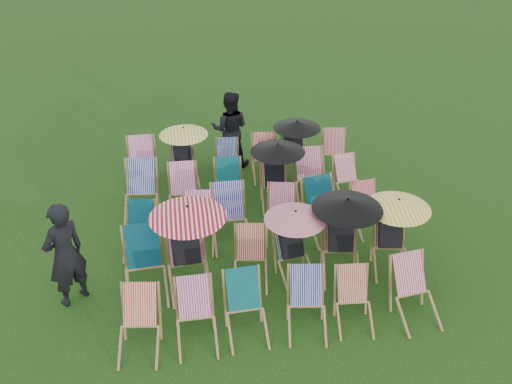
{
  "coord_description": "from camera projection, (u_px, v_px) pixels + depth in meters",
  "views": [
    {
      "loc": [
        -1.29,
        -8.28,
        6.24
      ],
      "look_at": [
        -0.0,
        0.24,
        0.9
      ],
      "focal_mm": 40.0,
      "sensor_mm": 36.0,
      "label": 1
    }
  ],
  "objects": [
    {
      "name": "deckchair_15",
      "position": [
        282.0,
        215.0,
        10.33
      ],
      "size": [
        0.74,
        0.92,
        0.9
      ],
      "rotation": [
        0.0,
        0.0,
        -0.19
      ],
      "color": "#9E7549",
      "rests_on": "ground"
    },
    {
      "name": "deckchair_16",
      "position": [
        325.0,
        211.0,
        10.33
      ],
      "size": [
        0.83,
        1.03,
        1.01
      ],
      "rotation": [
        0.0,
        0.0,
        0.2
      ],
      "color": "#9E7549",
      "rests_on": "ground"
    },
    {
      "name": "deckchair_2",
      "position": [
        246.0,
        309.0,
        8.24
      ],
      "size": [
        0.64,
        0.86,
        0.91
      ],
      "rotation": [
        0.0,
        0.0,
        0.05
      ],
      "color": "#9E7549",
      "rests_on": "ground"
    },
    {
      "name": "deckchair_3",
      "position": [
        307.0,
        305.0,
        8.32
      ],
      "size": [
        0.7,
        0.89,
        0.89
      ],
      "rotation": [
        0.0,
        0.0,
        -0.13
      ],
      "color": "#9E7549",
      "rests_on": "ground"
    },
    {
      "name": "deckchair_13",
      "position": [
        198.0,
        224.0,
        10.08
      ],
      "size": [
        0.7,
        0.9,
        0.91
      ],
      "rotation": [
        0.0,
        0.0,
        -0.13
      ],
      "color": "#9E7549",
      "rests_on": "ground"
    },
    {
      "name": "deckchair_17",
      "position": [
        369.0,
        210.0,
        10.52
      ],
      "size": [
        0.64,
        0.83,
        0.84
      ],
      "rotation": [
        0.0,
        0.0,
        0.12
      ],
      "color": "#9E7549",
      "rests_on": "ground"
    },
    {
      "name": "deckchair_20",
      "position": [
        229.0,
        186.0,
        11.18
      ],
      "size": [
        0.63,
        0.85,
        0.89
      ],
      "rotation": [
        0.0,
        0.0,
        -0.06
      ],
      "color": "#9E7549",
      "rests_on": "ground"
    },
    {
      "name": "deckchair_7",
      "position": [
        188.0,
        247.0,
        8.99
      ],
      "size": [
        1.22,
        1.29,
        1.45
      ],
      "rotation": [
        0.0,
        0.0,
        0.06
      ],
      "color": "#9E7549",
      "rests_on": "ground"
    },
    {
      "name": "deckchair_24",
      "position": [
        142.0,
        165.0,
        11.84
      ],
      "size": [
        0.65,
        0.9,
        0.97
      ],
      "rotation": [
        0.0,
        0.0,
        -0.01
      ],
      "color": "#9E7549",
      "rests_on": "ground"
    },
    {
      "name": "deckchair_29",
      "position": [
        335.0,
        153.0,
        12.43
      ],
      "size": [
        0.65,
        0.84,
        0.85
      ],
      "rotation": [
        0.0,
        0.0,
        -0.12
      ],
      "color": "#9E7549",
      "rests_on": "ground"
    },
    {
      "name": "deckchair_14",
      "position": [
        230.0,
        218.0,
        10.13
      ],
      "size": [
        0.67,
        0.93,
        1.01
      ],
      "rotation": [
        0.0,
        0.0,
        0.0
      ],
      "color": "#9E7549",
      "rests_on": "ground"
    },
    {
      "name": "deckchair_6",
      "position": [
        145.0,
        266.0,
        8.98
      ],
      "size": [
        0.73,
        0.98,
        1.02
      ],
      "rotation": [
        0.0,
        0.0,
        0.06
      ],
      "color": "#9E7549",
      "rests_on": "ground"
    },
    {
      "name": "deckchair_22",
      "position": [
        311.0,
        178.0,
        11.34
      ],
      "size": [
        0.68,
        0.93,
        0.99
      ],
      "rotation": [
        0.0,
        0.0,
        -0.03
      ],
      "color": "#9E7549",
      "rests_on": "ground"
    },
    {
      "name": "deckchair_12",
      "position": [
        139.0,
        231.0,
        9.94
      ],
      "size": [
        0.67,
        0.85,
        0.85
      ],
      "rotation": [
        0.0,
        0.0,
        -0.15
      ],
      "color": "#9E7549",
      "rests_on": "ground"
    },
    {
      "name": "deckchair_0",
      "position": [
        139.0,
        326.0,
        7.98
      ],
      "size": [
        0.7,
        0.89,
        0.9
      ],
      "rotation": [
        0.0,
        0.0,
        -0.13
      ],
      "color": "#9E7549",
      "rests_on": "ground"
    },
    {
      "name": "ground",
      "position": [
        258.0,
        241.0,
        10.41
      ],
      "size": [
        100.0,
        100.0,
        0.0
      ],
      "primitive_type": "plane",
      "color": "black",
      "rests_on": "ground"
    },
    {
      "name": "deckchair_27",
      "position": [
        265.0,
        158.0,
        12.16
      ],
      "size": [
        0.61,
        0.83,
        0.88
      ],
      "rotation": [
        0.0,
        0.0,
        -0.03
      ],
      "color": "#9E7549",
      "rests_on": "ground"
    },
    {
      "name": "deckchair_28",
      "position": [
        295.0,
        147.0,
        12.19
      ],
      "size": [
        1.01,
        1.06,
        1.2
      ],
      "rotation": [
        0.0,
        0.0,
        -0.07
      ],
      "color": "#9E7549",
      "rests_on": "ground"
    },
    {
      "name": "deckchair_9",
      "position": [
        294.0,
        244.0,
        9.28
      ],
      "size": [
        1.01,
        1.1,
        1.2
      ],
      "rotation": [
        0.0,
        0.0,
        0.19
      ],
      "color": "#9E7549",
      "rests_on": "ground"
    },
    {
      "name": "deckchair_26",
      "position": [
        227.0,
        162.0,
        12.1
      ],
      "size": [
        0.6,
        0.79,
        0.81
      ],
      "rotation": [
        0.0,
        0.0,
        -0.09
      ],
      "color": "#9E7549",
      "rests_on": "ground"
    },
    {
      "name": "person_left",
      "position": [
        65.0,
        255.0,
        8.61
      ],
      "size": [
        0.78,
        0.75,
        1.8
      ],
      "primitive_type": "imported",
      "rotation": [
        0.0,
        0.0,
        3.85
      ],
      "color": "black",
      "rests_on": "ground"
    },
    {
      "name": "deckchair_11",
      "position": [
        393.0,
        233.0,
        9.45
      ],
      "size": [
        1.08,
        1.15,
        1.28
      ],
      "rotation": [
        0.0,
        0.0,
        -0.15
      ],
      "color": "#9E7549",
      "rests_on": "ground"
    },
    {
      "name": "deckchair_10",
      "position": [
        343.0,
        236.0,
        9.32
      ],
      "size": [
        1.15,
        1.22,
        1.37
      ],
      "rotation": [
        0.0,
        0.0,
        -0.15
      ],
      "color": "#9E7549",
      "rests_on": "ground"
    },
    {
      "name": "deckchair_19",
      "position": [
        183.0,
        192.0,
        10.95
      ],
      "size": [
        0.63,
        0.87,
        0.93
      ],
      "rotation": [
        0.0,
        0.0,
        -0.02
      ],
      "color": "#9E7549",
      "rests_on": "ground"
    },
    {
      "name": "deckchair_18",
      "position": [
        141.0,
        192.0,
        10.89
      ],
      "size": [
        0.74,
        0.98,
        1.01
      ],
      "rotation": [
        0.0,
        0.0,
        -0.09
      ],
      "color": "#9E7549",
      "rests_on": "ground"
    },
    {
      "name": "deckchair_4",
      "position": [
        354.0,
        302.0,
        8.44
      ],
      "size": [
        0.61,
        0.8,
        0.83
      ],
      "rotation": [
        0.0,
        0.0,
        -0.08
      ],
      "color": "#9E7549",
      "rests_on": "ground"
    },
    {
      "name": "deckchair_25",
      "position": [
        184.0,
        154.0,
        11.92
      ],
      "size": [
        1.01,
        1.08,
        1.2
      ],
      "rotation": [
        0.0,
        0.0,
        0.11
      ],
      "color": "#9E7549",
      "rests_on": "ground"
    },
    {
      "name": "person_rear",
      "position": [
        230.0,
        129.0,
        12.44
      ],
      "size": [
        0.95,
        0.82,
        1.71
      ],
      "primitive_type": "imported",
      "rotation": [
        0.0,
        0.0,
        2.92
      ],
      "color": "black",
      "rests_on": "ground"
    },
    {
      "name": "deckchair_1",
      "position": [
        196.0,
        318.0,
        8.11
      ],
      "size": [
        0.6,
        0.84,
        0.9
      ],
      "rotation": [
        0.0,
        0.0,
        0.01
      ],
      "color": "#9E7549",
      "rests_on": "ground"
    },
    {
      "name": "deckchair_23",
      "position": [
        349.0,
        179.0,
        11.48
      ],
      "size": [
        0.64,
        0.81,
        0.81
      ],
      "rotation": [
        0.0,
        0.0,
        0.14
      ],
      "color": "#9E7549",
      "rests_on": "ground"
    },
    {
      "name": "deckchair_21",
      "position": [
        276.0,
        174.0,
        11.16
      ],
      "size": [
        1.06,
        1.11,
        1.26
      ],
      "rotation": [
        0.0,
        0.0,
        -0.06
      ],
      "color": "#9E7549",
      "rests_on": "ground"
    },
    {
      "name": "deckchair_5",
      "position": [
        416.0,
        293.0,
        8.53
      ],
      "size": [
        0.72,
        0.92,
        0.93
      ],
      "rotation": [
        0.0,
        0.0,
        0.13
      ],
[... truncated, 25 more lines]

